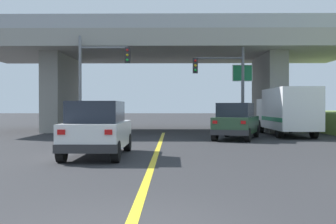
# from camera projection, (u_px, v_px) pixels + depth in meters

# --- Properties ---
(ground) EXTENTS (160.00, 160.00, 0.00)m
(ground) POSITION_uv_depth(u_px,v_px,m) (164.00, 131.00, 31.21)
(ground) COLOR #2B2B2D
(overpass_bridge) EXTENTS (28.13, 10.63, 7.65)m
(overpass_bridge) POSITION_uv_depth(u_px,v_px,m) (164.00, 58.00, 31.13)
(overpass_bridge) COLOR gray
(overpass_bridge) RESTS_ON ground
(lane_divider_stripe) EXTENTS (0.20, 22.71, 0.01)m
(lane_divider_stripe) POSITION_uv_depth(u_px,v_px,m) (158.00, 150.00, 17.33)
(lane_divider_stripe) COLOR yellow
(lane_divider_stripe) RESTS_ON ground
(suv_lead) EXTENTS (2.03, 4.61, 2.02)m
(suv_lead) POSITION_uv_depth(u_px,v_px,m) (98.00, 129.00, 15.08)
(suv_lead) COLOR silver
(suv_lead) RESTS_ON ground
(suv_crossing) EXTENTS (3.30, 5.03, 2.02)m
(suv_crossing) POSITION_uv_depth(u_px,v_px,m) (236.00, 121.00, 23.01)
(suv_crossing) COLOR #2D4C33
(suv_crossing) RESTS_ON ground
(box_truck) EXTENTS (2.33, 7.30, 2.93)m
(box_truck) POSITION_uv_depth(u_px,v_px,m) (287.00, 111.00, 25.82)
(box_truck) COLOR silver
(box_truck) RESTS_ON ground
(traffic_signal_nearside) EXTENTS (3.27, 0.36, 5.57)m
(traffic_signal_nearside) POSITION_uv_depth(u_px,v_px,m) (226.00, 79.00, 26.23)
(traffic_signal_nearside) COLOR #56595E
(traffic_signal_nearside) RESTS_ON ground
(traffic_signal_farside) EXTENTS (3.18, 0.36, 6.20)m
(traffic_signal_farside) POSITION_uv_depth(u_px,v_px,m) (96.00, 73.00, 25.49)
(traffic_signal_farside) COLOR slate
(traffic_signal_farside) RESTS_ON ground
(highway_sign) EXTENTS (1.33, 0.17, 4.77)m
(highway_sign) POSITION_uv_depth(u_px,v_px,m) (242.00, 82.00, 27.61)
(highway_sign) COLOR #56595E
(highway_sign) RESTS_ON ground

